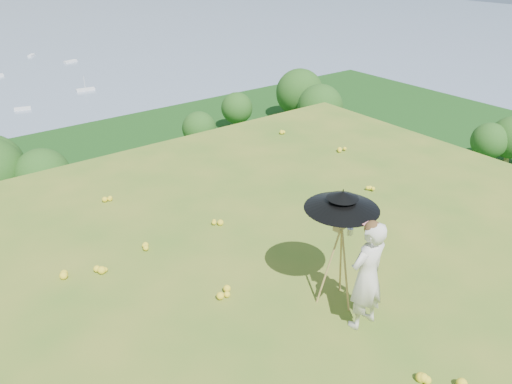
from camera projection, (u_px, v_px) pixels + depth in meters
ground at (316, 264)px, 8.76m from camera, size 14.00×14.00×0.00m
forest_slope at (42, 347)px, 46.76m from camera, size 140.00×56.00×22.00m
slope_trees at (9, 217)px, 40.44m from camera, size 110.00×50.00×6.00m
wildflowers at (307, 255)px, 8.92m from camera, size 10.00×10.50×0.12m
painter at (367, 276)px, 7.02m from camera, size 0.64×0.42×1.74m
field_easel at (339, 257)px, 7.50m from camera, size 0.74×0.74×1.67m
sun_umbrella at (342, 208)px, 7.15m from camera, size 1.18×1.18×0.58m
painter_cap at (373, 226)px, 6.65m from camera, size 0.24×0.28×0.10m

